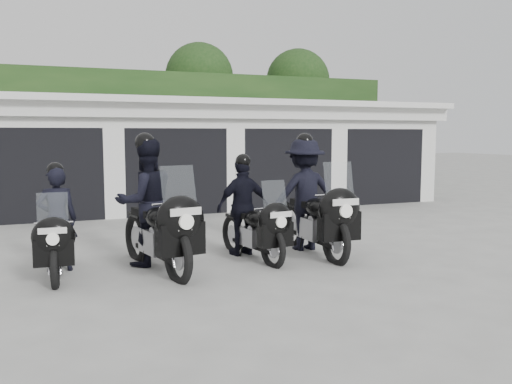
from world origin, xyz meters
name	(u,v)px	position (x,y,z in m)	size (l,w,h in m)	color
ground	(257,262)	(0.00, 0.00, 0.00)	(80.00, 80.00, 0.00)	#9C9D97
garage_block	(157,155)	(0.00, 8.06, 1.42)	(16.40, 6.80, 2.96)	white
background_vegetation	(141,115)	(0.37, 12.92, 2.77)	(20.00, 3.90, 5.80)	#173312
police_bike_a	(56,230)	(-3.01, 0.31, 0.67)	(0.66, 1.94, 1.69)	black
police_bike_b	(151,210)	(-1.64, 0.25, 0.90)	(1.17, 2.43, 2.14)	black
police_bike_c	(248,212)	(0.00, 0.41, 0.75)	(1.04, 2.03, 1.78)	black
police_bike_d	(309,200)	(1.14, 0.41, 0.91)	(1.29, 2.45, 2.14)	black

